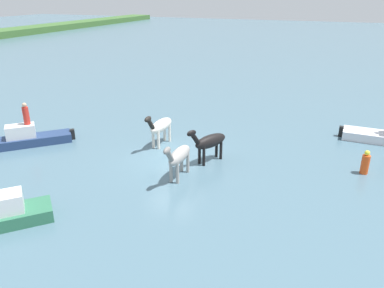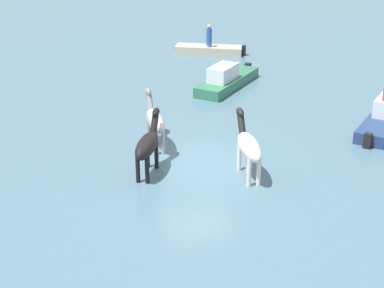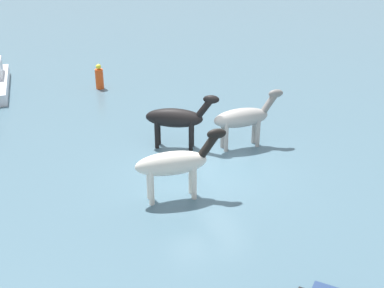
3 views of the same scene
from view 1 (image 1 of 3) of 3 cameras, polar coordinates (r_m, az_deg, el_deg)
ground_plane at (r=18.83m, az=-2.93°, el=-2.20°), size 197.52×197.52×0.00m
horse_lead at (r=16.47m, az=-2.05°, el=-1.86°), size 2.46×0.57×1.92m
horse_pinto_flank at (r=20.10m, az=-4.85°, el=2.73°), size 2.56×0.72×1.98m
horse_mid_herd at (r=18.05m, az=2.64°, el=0.36°), size 2.38×1.45×1.92m
boat_skiff_near at (r=22.21m, az=-23.42°, el=0.67°), size 3.67×3.70×1.32m
person_helmsman_aft at (r=21.78m, az=-23.98°, el=4.14°), size 0.32×0.32×1.19m
buoy_channel_marker at (r=18.83m, az=24.90°, el=-2.67°), size 0.36×0.36×1.14m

